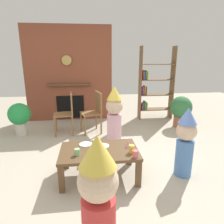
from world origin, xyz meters
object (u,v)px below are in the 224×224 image
object	(u,v)px
paper_plate_rear	(103,146)
potted_plant_tall	(181,109)
paper_cup_near_left	(77,152)
birthday_cake_slice	(128,144)
child_in_pink	(185,141)
paper_cup_center	(135,154)
child_by_the_chairs	(114,115)
coffee_table	(99,154)
paper_plate_front	(86,144)
bookshelf	(153,87)
child_with_cone_hat	(98,200)
potted_plant_short	(20,116)
dining_chair_middle	(95,110)
dining_chair_left	(68,111)
paper_cup_near_right	(132,149)

from	to	relation	value
paper_plate_rear	potted_plant_tall	world-z (taller)	potted_plant_tall
paper_cup_near_left	paper_plate_rear	world-z (taller)	paper_cup_near_left
paper_cup_near_left	birthday_cake_slice	bearing A→B (deg)	13.51
child_in_pink	paper_cup_center	bearing A→B (deg)	17.93
paper_cup_center	child_by_the_chairs	distance (m)	1.33
coffee_table	paper_plate_front	xyz separation A→B (m)	(-0.18, 0.19, 0.07)
bookshelf	birthday_cake_slice	world-z (taller)	bookshelf
child_with_cone_hat	child_by_the_chairs	xyz separation A→B (m)	(0.42, 2.27, 0.00)
bookshelf	potted_plant_short	bearing A→B (deg)	-164.60
paper_cup_near_left	dining_chair_middle	xyz separation A→B (m)	(0.30, 1.89, 0.06)
birthday_cake_slice	dining_chair_left	bearing A→B (deg)	120.24
child_in_pink	dining_chair_middle	distance (m)	2.21
child_with_cone_hat	potted_plant_short	size ratio (longest dim) A/B	1.60
potted_plant_short	child_with_cone_hat	bearing A→B (deg)	-63.34
birthday_cake_slice	potted_plant_short	bearing A→B (deg)	139.15
paper_cup_near_left	potted_plant_tall	size ratio (longest dim) A/B	0.12
paper_plate_rear	potted_plant_tall	distance (m)	2.67
dining_chair_left	child_in_pink	bearing A→B (deg)	128.25
bookshelf	paper_cup_near_right	xyz separation A→B (m)	(-1.18, -2.79, -0.40)
child_by_the_chairs	dining_chair_left	distance (m)	1.16
potted_plant_tall	dining_chair_middle	bearing A→B (deg)	-177.15
paper_cup_near_right	potted_plant_short	size ratio (longest dim) A/B	0.15
child_by_the_chairs	paper_plate_rear	bearing A→B (deg)	1.14
child_with_cone_hat	dining_chair_middle	world-z (taller)	child_with_cone_hat
birthday_cake_slice	child_with_cone_hat	world-z (taller)	child_with_cone_hat
child_in_pink	potted_plant_short	size ratio (longest dim) A/B	1.42
child_in_pink	child_by_the_chairs	size ratio (longest dim) A/B	0.88
paper_plate_rear	child_in_pink	distance (m)	1.15
paper_cup_near_left	dining_chair_left	world-z (taller)	dining_chair_left
bookshelf	child_by_the_chairs	world-z (taller)	bookshelf
child_with_cone_hat	child_in_pink	world-z (taller)	child_with_cone_hat
paper_cup_near_right	potted_plant_tall	size ratio (longest dim) A/B	0.14
paper_plate_rear	child_with_cone_hat	distance (m)	1.34
paper_cup_near_right	paper_cup_near_left	bearing A→B (deg)	178.55
child_with_cone_hat	dining_chair_middle	distance (m)	3.00
paper_plate_rear	child_by_the_chairs	world-z (taller)	child_by_the_chairs
dining_chair_left	dining_chair_middle	bearing A→B (deg)	177.45
potted_plant_short	potted_plant_tall	bearing A→B (deg)	1.64
coffee_table	child_with_cone_hat	bearing A→B (deg)	-93.48
paper_cup_near_left	child_by_the_chairs	size ratio (longest dim) A/B	0.08
child_in_pink	coffee_table	bearing A→B (deg)	0.00
paper_plate_front	birthday_cake_slice	world-z (taller)	birthday_cake_slice
paper_plate_rear	potted_plant_short	bearing A→B (deg)	134.37
paper_cup_near_left	child_with_cone_hat	xyz separation A→B (m)	(0.21, -1.11, 0.14)
bookshelf	paper_plate_rear	size ratio (longest dim) A/B	10.05
paper_cup_center	potted_plant_tall	world-z (taller)	potted_plant_tall
child_in_pink	potted_plant_tall	xyz separation A→B (m)	(0.87, 1.97, -0.09)
coffee_table	birthday_cake_slice	xyz separation A→B (m)	(0.41, 0.05, 0.11)
paper_cup_near_right	dining_chair_middle	bearing A→B (deg)	102.28
child_in_pink	paper_cup_near_left	bearing A→B (deg)	5.43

